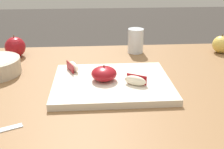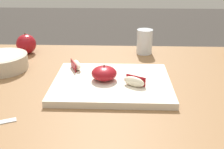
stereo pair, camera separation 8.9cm
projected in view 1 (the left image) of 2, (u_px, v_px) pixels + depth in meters
The scene contains 8 objects.
dining_table at pixel (98, 111), 0.97m from camera, with size 1.32×0.84×0.77m.
cutting_board at pixel (112, 83), 0.90m from camera, with size 0.38×0.30×0.02m.
apple_half_skin_up at pixel (104, 74), 0.89m from camera, with size 0.08×0.08×0.05m.
apple_wedge_near_knife at pixel (135, 80), 0.86m from camera, with size 0.07×0.05×0.03m.
apple_wedge_middle at pixel (73, 66), 0.97m from camera, with size 0.05×0.07×0.03m.
whole_apple_red_delicious at pixel (15, 47), 1.16m from camera, with size 0.08×0.08×0.09m.
whole_apple_golden at pixel (221, 44), 1.21m from camera, with size 0.07×0.07×0.08m.
drinking_glass_water at pixel (136, 41), 1.21m from camera, with size 0.07×0.07×0.10m.
Camera 1 is at (-0.01, -0.84, 1.16)m, focal length 44.44 mm.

